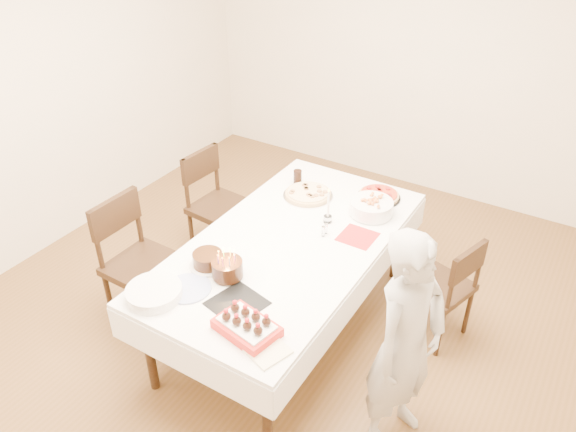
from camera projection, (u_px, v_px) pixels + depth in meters
The scene contains 22 objects.
floor at pixel (278, 321), 4.18m from camera, with size 5.00×5.00×0.00m, color brown.
wall_back at pixel (420, 54), 5.23m from camera, with size 4.50×0.04×2.70m, color beige.
wall_left at pixel (36, 91), 4.43m from camera, with size 0.04×5.00×2.70m, color beige.
dining_table at pixel (288, 285), 3.95m from camera, with size 1.14×2.14×0.75m, color white.
chair_right_savory at pixel (439, 286), 3.87m from camera, with size 0.43×0.43×0.84m, color black, non-canonical shape.
chair_left_savory at pixel (221, 208), 4.63m from camera, with size 0.48×0.48×0.94m, color black, non-canonical shape.
chair_left_dessert at pixel (144, 266), 3.94m from camera, with size 0.51×0.51×0.99m, color black, non-canonical shape.
person at pixel (406, 345), 3.01m from camera, with size 0.52×0.34×1.43m, color #B4B0AA.
pizza_white at pixel (308, 194), 4.23m from camera, with size 0.38×0.38×0.04m, color beige.
pizza_pepperoni at pixel (379, 195), 4.21m from camera, with size 0.33×0.33×0.04m, color red.
red_placemat at pixel (358, 237), 3.79m from camera, with size 0.24×0.24×0.01m, color #B21E1E.
pasta_bowl at pixel (371, 207), 4.00m from camera, with size 0.31×0.31×0.10m, color white.
taper_candle at pixel (328, 205), 3.87m from camera, with size 0.06×0.06×0.28m, color white.
shaker_pair at pixel (323, 231), 3.78m from camera, with size 0.07×0.07×0.08m, color white, non-canonical shape.
cola_glass at pixel (298, 177), 4.36m from camera, with size 0.07×0.07×0.12m, color black.
layer_cake at pixel (208, 260), 3.50m from camera, with size 0.24×0.24×0.10m, color #331B0C.
cake_board at pixel (237, 304), 3.23m from camera, with size 0.29×0.29×0.01m, color black.
birthday_cake at pixel (227, 264), 3.38m from camera, with size 0.19×0.19×0.17m, color #371C0F.
strawberry_box at pixel (247, 326), 3.02m from camera, with size 0.34×0.23×0.08m, color red, non-canonical shape.
box_lid at pixel (261, 346), 2.96m from camera, with size 0.30×0.20×0.02m, color beige.
plate_stack at pixel (154, 293), 3.26m from camera, with size 0.33×0.33×0.07m, color white.
china_plate at pixel (188, 288), 3.34m from camera, with size 0.28×0.28×0.01m, color white.
Camera 1 is at (1.68, -2.59, 2.93)m, focal length 35.00 mm.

